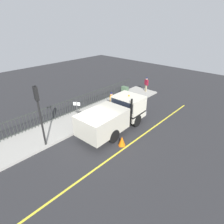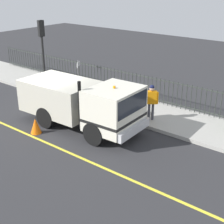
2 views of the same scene
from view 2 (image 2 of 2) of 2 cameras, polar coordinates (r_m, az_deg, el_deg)
name	(u,v)px [view 2 (image 2 of 2)]	position (r m, az deg, el deg)	size (l,w,h in m)	color
ground_plane	(50,116)	(16.24, -10.69, -0.64)	(48.80, 48.80, 0.00)	#2B2B2D
sidewalk_slab	(93,97)	(18.27, -3.25, 2.64)	(2.96, 22.18, 0.16)	#A3A099
lane_marking	(16,129)	(15.15, -16.30, -2.93)	(0.12, 19.96, 0.01)	yellow
work_truck	(85,102)	(14.26, -4.73, 1.82)	(2.45, 5.88, 2.51)	silver
worker_standing	(151,99)	(14.88, 6.87, 2.32)	(0.44, 0.53, 1.67)	orange
iron_fence	(108,79)	(18.93, -0.78, 5.84)	(0.04, 18.89, 1.36)	#2D332D
traffic_light_near	(42,42)	(18.45, -12.04, 11.77)	(0.33, 0.26, 3.99)	black
traffic_cone	(36,126)	(14.47, -13.13, -2.35)	(0.47, 0.47, 0.68)	orange
street_sign	(79,77)	(16.80, -5.83, 6.10)	(0.44, 0.30, 2.24)	#4C4C4C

